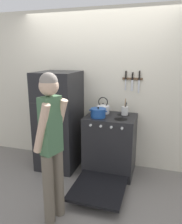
# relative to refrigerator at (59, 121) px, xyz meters

# --- Properties ---
(ground_plane) EXTENTS (14.00, 14.00, 0.00)m
(ground_plane) POSITION_rel_refrigerator_xyz_m (0.56, 0.34, -0.79)
(ground_plane) COLOR slate
(wall_back) EXTENTS (10.00, 0.06, 2.55)m
(wall_back) POSITION_rel_refrigerator_xyz_m (0.56, 0.37, 0.48)
(wall_back) COLOR silver
(wall_back) RESTS_ON ground_plane
(refrigerator) EXTENTS (0.63, 0.71, 1.58)m
(refrigerator) POSITION_rel_refrigerator_xyz_m (0.00, 0.00, 0.00)
(refrigerator) COLOR black
(refrigerator) RESTS_ON ground_plane
(stove_range) EXTENTS (0.75, 1.36, 0.93)m
(stove_range) POSITION_rel_refrigerator_xyz_m (0.86, -0.00, -0.33)
(stove_range) COLOR #232326
(stove_range) RESTS_ON ground_plane
(dutch_oven_pot) EXTENTS (0.28, 0.23, 0.16)m
(dutch_oven_pot) POSITION_rel_refrigerator_xyz_m (0.69, -0.09, 0.21)
(dutch_oven_pot) COLOR #1E4C9E
(dutch_oven_pot) RESTS_ON stove_range
(tea_kettle) EXTENTS (0.26, 0.21, 0.26)m
(tea_kettle) POSITION_rel_refrigerator_xyz_m (0.70, 0.16, 0.22)
(tea_kettle) COLOR silver
(tea_kettle) RESTS_ON stove_range
(utensil_jar) EXTENTS (0.10, 0.10, 0.26)m
(utensil_jar) POSITION_rel_refrigerator_xyz_m (1.05, 0.17, 0.21)
(utensil_jar) COLOR silver
(utensil_jar) RESTS_ON stove_range
(person) EXTENTS (0.33, 0.39, 1.67)m
(person) POSITION_rel_refrigerator_xyz_m (0.48, -1.18, 0.16)
(person) COLOR #6B6051
(person) RESTS_ON ground_plane
(wall_knife_strip) EXTENTS (0.31, 0.03, 0.35)m
(wall_knife_strip) POSITION_rel_refrigerator_xyz_m (1.12, 0.33, 0.69)
(wall_knife_strip) COLOR brown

